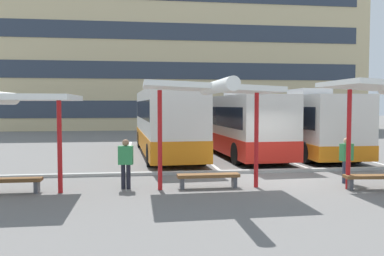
{
  "coord_description": "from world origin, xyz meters",
  "views": [
    {
      "loc": [
        -5.17,
        -13.95,
        2.65
      ],
      "look_at": [
        -2.85,
        3.3,
        1.66
      ],
      "focal_mm": 37.94,
      "sensor_mm": 36.0,
      "label": 1
    }
  ],
  "objects_px": {
    "bench_0": "(12,182)",
    "waiting_passenger_1": "(126,161)",
    "coach_bus_1": "(235,125)",
    "waiting_shelter_1": "(211,90)",
    "coach_bus_2": "(298,124)",
    "waiting_passenger_0": "(346,157)",
    "coach_bus_0": "(166,122)",
    "waiting_shelter_0": "(6,100)",
    "bench_1": "(208,177)",
    "bench_2": "(374,179)"
  },
  "relations": [
    {
      "from": "coach_bus_1",
      "to": "waiting_passenger_0",
      "type": "height_order",
      "value": "coach_bus_1"
    },
    {
      "from": "coach_bus_0",
      "to": "waiting_shelter_0",
      "type": "relative_size",
      "value": 2.35
    },
    {
      "from": "coach_bus_1",
      "to": "bench_2",
      "type": "height_order",
      "value": "coach_bus_1"
    },
    {
      "from": "coach_bus_2",
      "to": "bench_1",
      "type": "relative_size",
      "value": 5.7
    },
    {
      "from": "coach_bus_1",
      "to": "bench_2",
      "type": "relative_size",
      "value": 6.2
    },
    {
      "from": "coach_bus_2",
      "to": "waiting_passenger_1",
      "type": "relative_size",
      "value": 7.24
    },
    {
      "from": "coach_bus_1",
      "to": "bench_2",
      "type": "bearing_deg",
      "value": -77.92
    },
    {
      "from": "bench_2",
      "to": "waiting_passenger_0",
      "type": "height_order",
      "value": "waiting_passenger_0"
    },
    {
      "from": "coach_bus_1",
      "to": "coach_bus_2",
      "type": "height_order",
      "value": "coach_bus_2"
    },
    {
      "from": "bench_1",
      "to": "waiting_passenger_0",
      "type": "height_order",
      "value": "waiting_passenger_0"
    },
    {
      "from": "bench_1",
      "to": "coach_bus_2",
      "type": "bearing_deg",
      "value": 53.08
    },
    {
      "from": "coach_bus_1",
      "to": "waiting_shelter_0",
      "type": "distance_m",
      "value": 12.97
    },
    {
      "from": "waiting_shelter_1",
      "to": "bench_2",
      "type": "relative_size",
      "value": 2.49
    },
    {
      "from": "coach_bus_1",
      "to": "bench_1",
      "type": "distance_m",
      "value": 9.45
    },
    {
      "from": "waiting_passenger_1",
      "to": "bench_0",
      "type": "bearing_deg",
      "value": -176.93
    },
    {
      "from": "waiting_shelter_0",
      "to": "waiting_passenger_0",
      "type": "distance_m",
      "value": 10.91
    },
    {
      "from": "coach_bus_2",
      "to": "bench_0",
      "type": "xyz_separation_m",
      "value": [
        -12.53,
        -8.71,
        -1.28
      ]
    },
    {
      "from": "coach_bus_1",
      "to": "waiting_passenger_0",
      "type": "bearing_deg",
      "value": -78.74
    },
    {
      "from": "bench_0",
      "to": "waiting_passenger_0",
      "type": "xyz_separation_m",
      "value": [
        10.73,
        0.14,
        0.54
      ]
    },
    {
      "from": "coach_bus_2",
      "to": "bench_0",
      "type": "bearing_deg",
      "value": -145.2
    },
    {
      "from": "bench_1",
      "to": "waiting_passenger_0",
      "type": "distance_m",
      "value": 4.79
    },
    {
      "from": "coach_bus_2",
      "to": "waiting_shelter_1",
      "type": "distance_m",
      "value": 11.3
    },
    {
      "from": "waiting_shelter_0",
      "to": "bench_1",
      "type": "height_order",
      "value": "waiting_shelter_0"
    },
    {
      "from": "bench_0",
      "to": "waiting_passenger_0",
      "type": "bearing_deg",
      "value": 0.74
    },
    {
      "from": "bench_1",
      "to": "waiting_passenger_1",
      "type": "bearing_deg",
      "value": 175.51
    },
    {
      "from": "bench_0",
      "to": "bench_2",
      "type": "xyz_separation_m",
      "value": [
        11.08,
        -0.91,
        0.0
      ]
    },
    {
      "from": "coach_bus_0",
      "to": "waiting_passenger_0",
      "type": "distance_m",
      "value": 10.29
    },
    {
      "from": "coach_bus_0",
      "to": "waiting_passenger_0",
      "type": "xyz_separation_m",
      "value": [
        5.52,
        -8.64,
        -0.85
      ]
    },
    {
      "from": "waiting_shelter_1",
      "to": "waiting_passenger_0",
      "type": "distance_m",
      "value": 5.28
    },
    {
      "from": "coach_bus_2",
      "to": "coach_bus_1",
      "type": "bearing_deg",
      "value": 177.77
    },
    {
      "from": "waiting_shelter_1",
      "to": "coach_bus_2",
      "type": "bearing_deg",
      "value": 54.17
    },
    {
      "from": "coach_bus_2",
      "to": "coach_bus_0",
      "type": "bearing_deg",
      "value": 179.46
    },
    {
      "from": "coach_bus_0",
      "to": "waiting_passenger_0",
      "type": "bearing_deg",
      "value": -57.42
    },
    {
      "from": "bench_1",
      "to": "bench_2",
      "type": "distance_m",
      "value": 5.19
    },
    {
      "from": "bench_0",
      "to": "waiting_passenger_0",
      "type": "distance_m",
      "value": 10.74
    },
    {
      "from": "coach_bus_0",
      "to": "waiting_shelter_0",
      "type": "height_order",
      "value": "coach_bus_0"
    },
    {
      "from": "waiting_shelter_0",
      "to": "coach_bus_2",
      "type": "bearing_deg",
      "value": 36.07
    },
    {
      "from": "waiting_shelter_0",
      "to": "bench_2",
      "type": "xyz_separation_m",
      "value": [
        11.08,
        -0.5,
        -2.45
      ]
    },
    {
      "from": "coach_bus_1",
      "to": "waiting_shelter_1",
      "type": "xyz_separation_m",
      "value": [
        -3.03,
        -9.22,
        1.52
      ]
    },
    {
      "from": "bench_0",
      "to": "waiting_passenger_1",
      "type": "distance_m",
      "value": 3.41
    },
    {
      "from": "waiting_passenger_0",
      "to": "coach_bus_2",
      "type": "bearing_deg",
      "value": 78.14
    },
    {
      "from": "coach_bus_1",
      "to": "waiting_passenger_1",
      "type": "xyz_separation_m",
      "value": [
        -5.63,
        -8.66,
        -0.68
      ]
    },
    {
      "from": "bench_0",
      "to": "waiting_passenger_1",
      "type": "xyz_separation_m",
      "value": [
        3.36,
        0.18,
        0.56
      ]
    },
    {
      "from": "coach_bus_2",
      "to": "waiting_passenger_1",
      "type": "xyz_separation_m",
      "value": [
        -9.16,
        -8.53,
        -0.72
      ]
    },
    {
      "from": "bench_0",
      "to": "waiting_passenger_0",
      "type": "relative_size",
      "value": 1.11
    },
    {
      "from": "coach_bus_2",
      "to": "waiting_passenger_1",
      "type": "height_order",
      "value": "coach_bus_2"
    },
    {
      "from": "bench_1",
      "to": "waiting_passenger_1",
      "type": "xyz_separation_m",
      "value": [
        -2.6,
        0.2,
        0.55
      ]
    },
    {
      "from": "bench_0",
      "to": "bench_1",
      "type": "relative_size",
      "value": 0.86
    },
    {
      "from": "coach_bus_2",
      "to": "bench_1",
      "type": "xyz_separation_m",
      "value": [
        -6.56,
        -8.73,
        -1.27
      ]
    },
    {
      "from": "coach_bus_1",
      "to": "coach_bus_0",
      "type": "bearing_deg",
      "value": -178.97
    }
  ]
}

